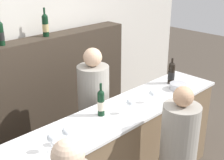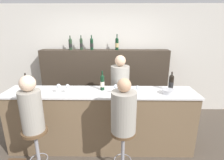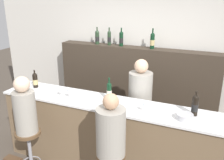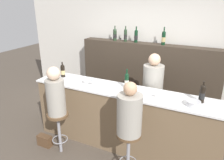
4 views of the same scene
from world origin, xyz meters
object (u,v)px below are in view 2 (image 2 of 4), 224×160
wine_bottle_counter_0 (26,83)px  wine_glass_0 (59,86)px  wine_bottle_backbar_1 (81,44)px  wine_bottle_backbar_3 (117,44)px  wine_glass_1 (68,87)px  metal_bowl (168,92)px  wine_glass_2 (116,87)px  wine_bottle_counter_1 (102,82)px  wine_bottle_backbar_0 (70,44)px  guest_seated_left (31,107)px  wine_bottle_counter_2 (171,82)px  bar_stool_right (123,141)px  guest_seated_right (124,110)px  bartender (120,98)px  bar_stool_left (36,141)px  wine_bottle_backbar_2 (92,44)px  wine_glass_3 (138,88)px

wine_bottle_counter_0 → wine_glass_0: bearing=-15.7°
wine_bottle_backbar_1 → wine_bottle_backbar_3: (0.81, 0.00, 0.01)m
wine_glass_1 → metal_bowl: bearing=0.1°
wine_glass_2 → wine_bottle_backbar_1: bearing=118.6°
wine_bottle_backbar_3 → wine_glass_0: wine_bottle_backbar_3 is taller
wine_bottle_counter_1 → wine_bottle_backbar_0: (-0.81, 1.26, 0.51)m
wine_glass_1 → guest_seated_left: 0.64m
wine_bottle_backbar_1 → wine_bottle_counter_2: bearing=-36.5°
wine_bottle_backbar_3 → guest_seated_left: size_ratio=0.45×
wine_bottle_counter_2 → guest_seated_left: bearing=-161.5°
wine_bottle_backbar_0 → wine_bottle_backbar_3: (1.06, 0.00, 0.01)m
wine_glass_2 → wine_glass_1: bearing=180.0°
wine_bottle_backbar_1 → metal_bowl: bearing=-41.4°
wine_bottle_counter_2 → wine_bottle_backbar_0: size_ratio=0.99×
wine_glass_0 → metal_bowl: (1.74, 0.00, -0.08)m
bar_stool_right → guest_seated_right: size_ratio=0.97×
wine_bottle_counter_0 → metal_bowl: wine_bottle_counter_0 is taller
wine_bottle_backbar_1 → wine_glass_1: wine_bottle_backbar_1 is taller
wine_glass_0 → bartender: 1.27m
wine_bottle_counter_1 → wine_bottle_counter_2: 1.15m
wine_bottle_counter_1 → bar_stool_right: bearing=-64.6°
wine_bottle_counter_0 → wine_bottle_backbar_1: bearing=60.0°
wine_bottle_backbar_1 → bartender: size_ratio=0.20×
wine_bottle_backbar_1 → wine_glass_0: size_ratio=2.05×
bar_stool_left → bartender: 1.68m
wine_glass_0 → guest_seated_left: guest_seated_left is taller
wine_bottle_counter_2 → bartender: bartender is taller
wine_bottle_backbar_3 → bar_stool_left: size_ratio=0.48×
wine_glass_0 → bar_stool_left: 0.84m
wine_glass_0 → wine_bottle_backbar_1: bearing=84.9°
wine_bottle_backbar_1 → bar_stool_left: 2.29m
metal_bowl → guest_seated_right: guest_seated_right is taller
wine_bottle_backbar_2 → wine_glass_2: bearing=-69.3°
bartender → bar_stool_right: bearing=-89.3°
wine_bottle_counter_0 → bartender: (1.60, 0.46, -0.47)m
wine_bottle_backbar_1 → wine_bottle_backbar_2: size_ratio=0.98×
wine_bottle_backbar_1 → wine_bottle_backbar_3: 0.81m
wine_glass_2 → wine_bottle_counter_2: bearing=10.3°
wine_bottle_counter_0 → bartender: bartender is taller
wine_glass_0 → wine_glass_1: size_ratio=1.03×
bartender → wine_bottle_backbar_2: bearing=128.4°
wine_bottle_counter_1 → wine_glass_3: bearing=-16.5°
wine_glass_1 → wine_glass_2: 0.76m
bar_stool_left → wine_glass_0: bearing=67.3°
wine_glass_0 → bar_stool_right: wine_glass_0 is taller
wine_bottle_counter_1 → bar_stool_left: (-0.90, -0.69, -0.65)m
wine_bottle_backbar_2 → bar_stool_left: wine_bottle_backbar_2 is taller
wine_bottle_counter_0 → bar_stool_right: 1.86m
wine_glass_1 → guest_seated_right: size_ratio=0.20×
wine_bottle_counter_0 → wine_bottle_counter_2: bearing=0.0°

